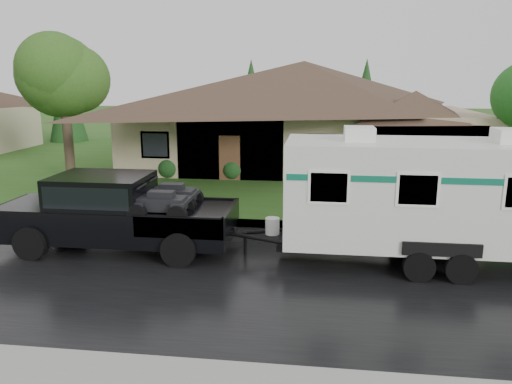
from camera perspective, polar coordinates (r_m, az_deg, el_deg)
ground at (r=14.95m, az=-4.46°, el=-6.21°), size 140.00×140.00×0.00m
road at (r=13.12m, az=-6.24°, el=-9.03°), size 140.00×8.00×0.01m
curb at (r=17.03m, az=-2.93°, el=-3.50°), size 140.00×0.50×0.15m
lawn at (r=29.36m, az=1.47°, el=3.54°), size 140.00×26.00×0.15m
house_main at (r=27.69m, az=6.06°, el=10.22°), size 19.44×10.80×6.90m
tree_left_green at (r=25.22m, az=-21.23°, el=12.40°), size 4.23×4.23×7.01m
shrub_row at (r=23.52m, az=4.91°, el=2.54°), size 13.60×1.00×1.00m
pickup_truck at (r=14.91m, az=-15.96°, el=-2.01°), size 6.60×2.51×2.20m
travel_trailer at (r=13.87m, az=19.61°, el=-0.15°), size 8.14×2.86×3.65m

